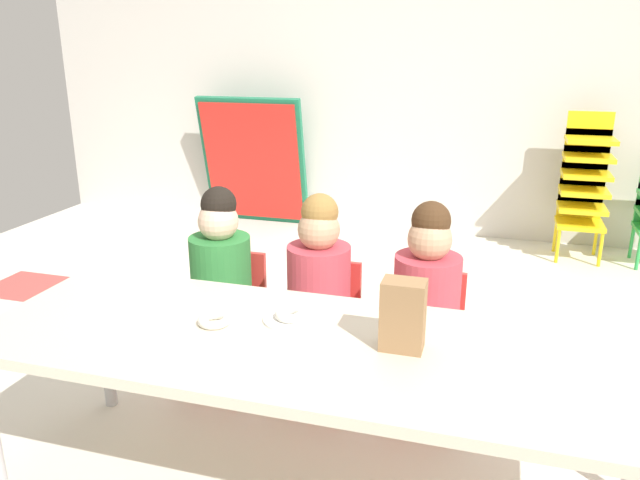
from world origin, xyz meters
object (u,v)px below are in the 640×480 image
at_px(paper_bag_brown, 403,315).
at_px(seated_child_near_camera, 222,271).
at_px(folded_activity_table, 253,162).
at_px(craft_table, 316,354).
at_px(donut_powdered_loose, 214,320).
at_px(seated_child_far_right, 427,293).
at_px(kid_chair_yellow_stack, 585,179).
at_px(paper_plate_near_edge, 290,319).
at_px(seated_child_middle_seat, 319,282).
at_px(donut_powdered_on_plate, 290,314).

bearing_deg(paper_bag_brown, seated_child_near_camera, 146.83).
height_order(seated_child_near_camera, folded_activity_table, folded_activity_table).
height_order(craft_table, paper_bag_brown, paper_bag_brown).
distance_m(seated_child_near_camera, donut_powdered_loose, 0.63).
distance_m(seated_child_far_right, folded_activity_table, 3.06).
bearing_deg(kid_chair_yellow_stack, folded_activity_table, 176.42).
distance_m(folded_activity_table, donut_powdered_loose, 3.28).
height_order(kid_chair_yellow_stack, paper_plate_near_edge, kid_chair_yellow_stack).
bearing_deg(craft_table, folded_activity_table, 115.64).
bearing_deg(seated_child_middle_seat, kid_chair_yellow_stack, 61.77).
height_order(craft_table, paper_plate_near_edge, paper_plate_near_edge).
bearing_deg(craft_table, paper_bag_brown, 6.84).
distance_m(craft_table, paper_bag_brown, 0.31).
bearing_deg(seated_child_middle_seat, donut_powdered_loose, -108.40).
height_order(folded_activity_table, donut_powdered_on_plate, folded_activity_table).
distance_m(seated_child_near_camera, paper_bag_brown, 1.05).
bearing_deg(folded_activity_table, kid_chair_yellow_stack, -3.58).
xyz_separation_m(seated_child_near_camera, folded_activity_table, (-0.89, 2.50, -0.02)).
relative_size(craft_table, seated_child_middle_seat, 2.39).
xyz_separation_m(paper_plate_near_edge, donut_powdered_on_plate, (0.00, 0.00, 0.02)).
xyz_separation_m(craft_table, donut_powdered_loose, (-0.36, 0.02, 0.06)).
bearing_deg(donut_powdered_loose, craft_table, -3.65).
height_order(folded_activity_table, paper_plate_near_edge, folded_activity_table).
bearing_deg(kid_chair_yellow_stack, seated_child_middle_seat, -118.23).
xyz_separation_m(folded_activity_table, donut_powdered_on_plate, (1.36, -2.98, 0.09)).
xyz_separation_m(kid_chair_yellow_stack, donut_powdered_on_plate, (-1.22, -2.82, 0.05)).
bearing_deg(seated_child_far_right, kid_chair_yellow_stack, 70.74).
relative_size(seated_child_near_camera, seated_child_far_right, 1.00).
distance_m(seated_child_near_camera, paper_plate_near_edge, 0.68).
bearing_deg(donut_powdered_on_plate, craft_table, -43.67).
distance_m(seated_child_middle_seat, seated_child_far_right, 0.44).
bearing_deg(seated_child_far_right, seated_child_near_camera, 180.00).
distance_m(seated_child_near_camera, kid_chair_yellow_stack, 2.89).
xyz_separation_m(seated_child_near_camera, donut_powdered_loose, (0.25, -0.58, 0.06)).
relative_size(seated_child_far_right, paper_plate_near_edge, 5.10).
distance_m(paper_plate_near_edge, donut_powdered_loose, 0.25).
height_order(craft_table, donut_powdered_on_plate, donut_powdered_on_plate).
bearing_deg(kid_chair_yellow_stack, seated_child_far_right, -109.26).
distance_m(seated_child_middle_seat, folded_activity_table, 2.83).
bearing_deg(paper_plate_near_edge, donut_powdered_loose, -157.10).
height_order(paper_plate_near_edge, donut_powdered_loose, donut_powdered_loose).
height_order(seated_child_near_camera, donut_powdered_loose, seated_child_near_camera).
height_order(paper_bag_brown, paper_plate_near_edge, paper_bag_brown).
bearing_deg(seated_child_far_right, seated_child_middle_seat, 180.00).
relative_size(seated_child_far_right, kid_chair_yellow_stack, 0.88).
distance_m(craft_table, paper_plate_near_edge, 0.18).
relative_size(donut_powdered_on_plate, donut_powdered_loose, 0.93).
relative_size(craft_table, donut_powdered_loose, 19.99).
bearing_deg(seated_child_far_right, folded_activity_table, 125.16).
bearing_deg(folded_activity_table, paper_bag_brown, -60.28).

